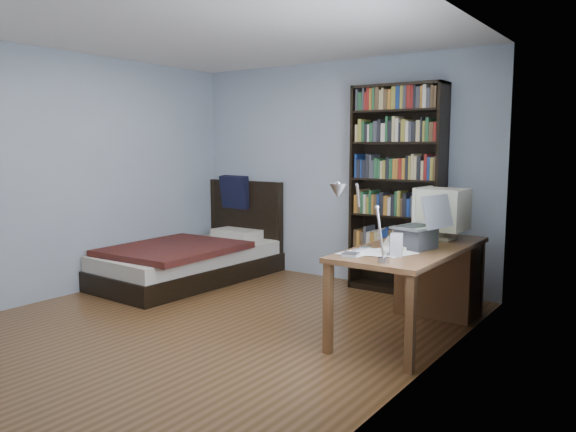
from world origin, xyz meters
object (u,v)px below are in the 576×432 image
(desk_lamp, at_px, (346,199))
(bed, at_px, (195,257))
(desk, at_px, (432,273))
(speaker, at_px, (396,245))
(crt_monitor, at_px, (441,210))
(bookshelf, at_px, (397,189))
(soda_can, at_px, (412,233))
(laptop, at_px, (418,234))
(keyboard, at_px, (396,244))

(desk_lamp, bearing_deg, bed, 152.76)
(bed, bearing_deg, desk, 2.24)
(desk_lamp, xyz_separation_m, speaker, (0.09, 0.62, -0.38))
(crt_monitor, height_order, bookshelf, bookshelf)
(desk_lamp, height_order, bookshelf, bookshelf)
(desk_lamp, bearing_deg, crt_monitor, 87.13)
(bookshelf, xyz_separation_m, bed, (-2.15, -0.81, -0.84))
(desk, xyz_separation_m, soda_can, (-0.12, -0.21, 0.38))
(laptop, relative_size, bookshelf, 0.20)
(laptop, distance_m, speaker, 0.39)
(crt_monitor, bearing_deg, bed, -177.44)
(keyboard, relative_size, bed, 0.22)
(crt_monitor, relative_size, bed, 0.20)
(crt_monitor, height_order, bed, crt_monitor)
(desk, distance_m, soda_can, 0.45)
(crt_monitor, xyz_separation_m, soda_can, (-0.17, -0.23, -0.19))
(laptop, distance_m, soda_can, 0.39)
(crt_monitor, xyz_separation_m, desk_lamp, (-0.08, -1.57, 0.21))
(keyboard, bearing_deg, bookshelf, 95.08)
(bed, bearing_deg, soda_can, -2.10)
(crt_monitor, bearing_deg, laptop, -87.89)
(keyboard, relative_size, speaker, 2.80)
(crt_monitor, xyz_separation_m, bookshelf, (-0.73, 0.68, 0.11))
(bookshelf, bearing_deg, bed, -159.28)
(crt_monitor, bearing_deg, speaker, -89.55)
(laptop, height_order, soda_can, laptop)
(desk_lamp, distance_m, keyboard, 1.14)
(desk_lamp, bearing_deg, laptop, 84.38)
(keyboard, bearing_deg, laptop, -27.34)
(soda_can, bearing_deg, desk_lamp, -85.97)
(speaker, height_order, bookshelf, bookshelf)
(bed, bearing_deg, keyboard, -8.51)
(laptop, relative_size, soda_can, 3.24)
(keyboard, height_order, speaker, speaker)
(desk_lamp, xyz_separation_m, soda_can, (-0.09, 1.34, -0.40))
(laptop, xyz_separation_m, keyboard, (-0.20, 0.03, -0.10))
(crt_monitor, bearing_deg, desk_lamp, -92.87)
(bookshelf, bearing_deg, laptop, -58.95)
(speaker, relative_size, soda_can, 1.28)
(speaker, xyz_separation_m, bed, (-2.89, 0.82, -0.56))
(desk, xyz_separation_m, laptop, (0.08, -0.54, 0.43))
(crt_monitor, distance_m, laptop, 0.58)
(crt_monitor, distance_m, soda_can, 0.34)
(laptop, xyz_separation_m, speaker, (-0.01, -0.39, -0.03))
(desk_lamp, relative_size, speaker, 3.39)
(laptop, xyz_separation_m, bookshelf, (-0.75, 1.25, 0.24))
(soda_can, distance_m, bookshelf, 1.11)
(laptop, distance_m, desk_lamp, 1.07)
(keyboard, relative_size, bookshelf, 0.22)
(crt_monitor, distance_m, desk_lamp, 1.59)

